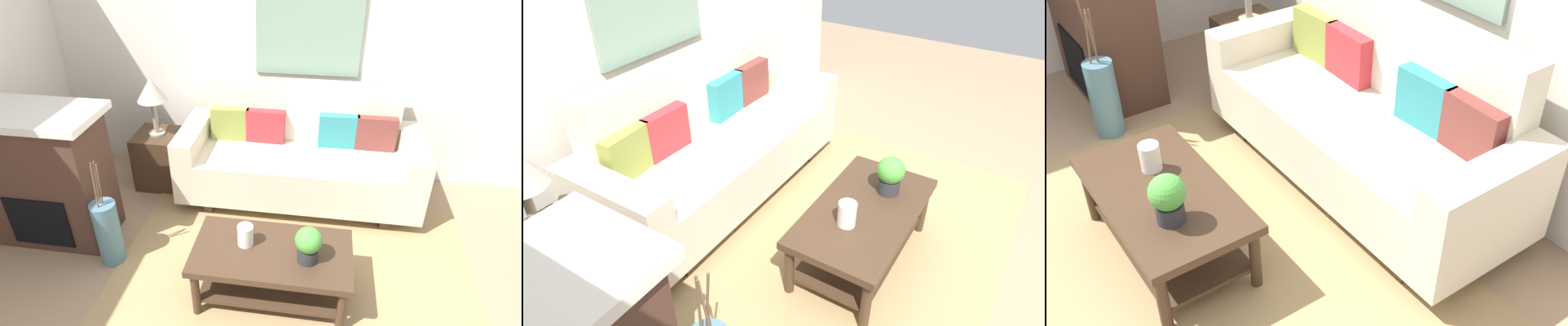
% 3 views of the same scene
% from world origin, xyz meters
% --- Properties ---
extents(wall_back, '(5.16, 0.10, 2.70)m').
position_xyz_m(wall_back, '(0.00, 2.15, 1.35)').
color(wall_back, silver).
rests_on(wall_back, ground_plane).
extents(area_rug, '(2.77, 2.06, 0.01)m').
position_xyz_m(area_rug, '(0.00, 0.50, 0.01)').
color(area_rug, '#A38456').
rests_on(area_rug, ground_plane).
extents(couch, '(2.19, 0.84, 1.08)m').
position_xyz_m(couch, '(-0.05, 1.61, 0.43)').
color(couch, beige).
rests_on(couch, ground_plane).
extents(throw_pillow_olive, '(0.37, 0.15, 0.32)m').
position_xyz_m(throw_pillow_olive, '(-0.73, 1.74, 0.68)').
color(throw_pillow_olive, olive).
rests_on(throw_pillow_olive, couch).
extents(throw_pillow_crimson, '(0.36, 0.13, 0.32)m').
position_xyz_m(throw_pillow_crimson, '(-0.39, 1.74, 0.68)').
color(throw_pillow_crimson, red).
rests_on(throw_pillow_crimson, couch).
extents(throw_pillow_teal, '(0.37, 0.14, 0.32)m').
position_xyz_m(throw_pillow_teal, '(0.30, 1.74, 0.68)').
color(throw_pillow_teal, teal).
rests_on(throw_pillow_teal, couch).
extents(throw_pillow_maroon, '(0.36, 0.13, 0.32)m').
position_xyz_m(throw_pillow_maroon, '(0.64, 1.74, 0.68)').
color(throw_pillow_maroon, brown).
rests_on(throw_pillow_maroon, couch).
extents(coffee_table, '(1.10, 0.60, 0.43)m').
position_xyz_m(coffee_table, '(-0.14, 0.32, 0.31)').
color(coffee_table, '#422D1E').
rests_on(coffee_table, ground_plane).
extents(tabletop_vase, '(0.11, 0.11, 0.16)m').
position_xyz_m(tabletop_vase, '(-0.33, 0.36, 0.51)').
color(tabletop_vase, white).
rests_on(tabletop_vase, coffee_table).
extents(potted_plant_tabletop, '(0.18, 0.18, 0.26)m').
position_xyz_m(potted_plant_tabletop, '(0.11, 0.26, 0.57)').
color(potted_plant_tabletop, '#2D2D33').
rests_on(potted_plant_tabletop, coffee_table).
extents(side_table, '(0.44, 0.44, 0.56)m').
position_xyz_m(side_table, '(-1.44, 1.64, 0.28)').
color(side_table, '#422D1E').
rests_on(side_table, ground_plane).
extents(table_lamp, '(0.28, 0.28, 0.57)m').
position_xyz_m(table_lamp, '(-1.44, 1.64, 0.99)').
color(table_lamp, gray).
rests_on(table_lamp, side_table).
extents(fireplace, '(1.02, 0.58, 1.16)m').
position_xyz_m(fireplace, '(-2.03, 0.74, 0.59)').
color(fireplace, '#472D23').
rests_on(fireplace, ground_plane).
extents(floor_vase, '(0.19, 0.19, 0.55)m').
position_xyz_m(floor_vase, '(-1.44, 0.48, 0.28)').
color(floor_vase, slate).
rests_on(floor_vase, ground_plane).
extents(floor_vase_branch_a, '(0.05, 0.03, 0.36)m').
position_xyz_m(floor_vase_branch_a, '(-1.42, 0.48, 0.73)').
color(floor_vase_branch_a, brown).
rests_on(floor_vase_branch_a, floor_vase).
extents(floor_vase_branch_b, '(0.03, 0.02, 0.36)m').
position_xyz_m(floor_vase_branch_b, '(-1.45, 0.50, 0.73)').
color(floor_vase_branch_b, brown).
rests_on(floor_vase_branch_b, floor_vase).
extents(floor_vase_branch_c, '(0.02, 0.05, 0.36)m').
position_xyz_m(floor_vase_branch_c, '(-1.45, 0.46, 0.73)').
color(floor_vase_branch_c, brown).
rests_on(floor_vase_branch_c, floor_vase).
extents(framed_painting, '(0.97, 0.03, 0.91)m').
position_xyz_m(framed_painting, '(-0.05, 2.08, 1.54)').
color(framed_painting, gray).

